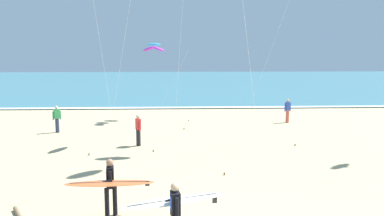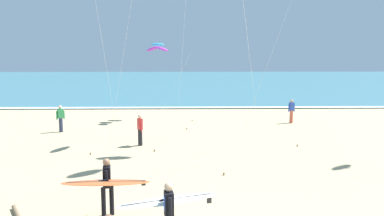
# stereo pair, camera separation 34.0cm
# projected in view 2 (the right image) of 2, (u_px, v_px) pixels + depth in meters

# --- Properties ---
(ocean_water) EXTENTS (160.00, 60.00, 0.08)m
(ocean_water) POSITION_uv_depth(u_px,v_px,m) (190.00, 81.00, 62.05)
(ocean_water) COLOR teal
(ocean_water) RESTS_ON ground
(shoreline_foam) EXTENTS (160.00, 0.88, 0.01)m
(shoreline_foam) POSITION_uv_depth(u_px,v_px,m) (196.00, 107.00, 32.65)
(shoreline_foam) COLOR white
(shoreline_foam) RESTS_ON ocean_water
(surfer_lead) EXTENTS (2.55, 1.11, 1.71)m
(surfer_lead) POSITION_uv_depth(u_px,v_px,m) (168.00, 206.00, 9.25)
(surfer_lead) COLOR black
(surfer_lead) RESTS_ON ground
(surfer_third) EXTENTS (2.47, 1.05, 1.71)m
(surfer_third) POSITION_uv_depth(u_px,v_px,m) (107.00, 183.00, 10.91)
(surfer_third) COLOR black
(surfer_third) RESTS_ON ground
(kite_arc_cobalt_high) EXTENTS (3.18, 2.28, 5.29)m
(kite_arc_cobalt_high) POSITION_uv_depth(u_px,v_px,m) (158.00, 47.00, 26.79)
(kite_arc_cobalt_high) COLOR purple
(kite_arc_cobalt_high) RESTS_ON ground
(bystander_green_top) EXTENTS (0.43, 0.33, 1.59)m
(bystander_green_top) POSITION_uv_depth(u_px,v_px,m) (61.00, 118.00, 22.95)
(bystander_green_top) COLOR #2D334C
(bystander_green_top) RESTS_ON ground
(bystander_blue_top) EXTENTS (0.47, 0.28, 1.59)m
(bystander_blue_top) POSITION_uv_depth(u_px,v_px,m) (291.00, 111.00, 25.86)
(bystander_blue_top) COLOR #D8593F
(bystander_blue_top) RESTS_ON ground
(bystander_red_top) EXTENTS (0.31, 0.45, 1.59)m
(bystander_red_top) POSITION_uv_depth(u_px,v_px,m) (140.00, 130.00, 19.59)
(bystander_red_top) COLOR black
(bystander_red_top) RESTS_ON ground
(driftwood_log) EXTENTS (0.77, 1.17, 0.13)m
(driftwood_log) POSITION_uv_depth(u_px,v_px,m) (17.00, 214.00, 11.20)
(driftwood_log) COLOR #846B4C
(driftwood_log) RESTS_ON ground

